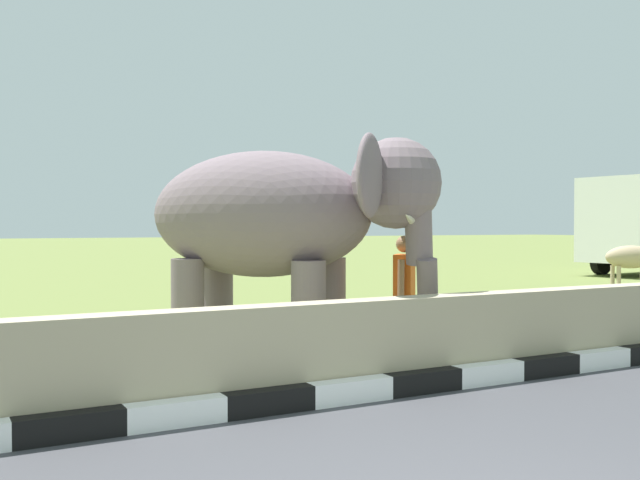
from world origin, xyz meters
The scene contains 5 objects.
striped_curb centered at (-0.35, 3.57, 0.12)m, with size 16.20×0.20×0.24m.
barrier_parapet centered at (2.00, 3.87, 0.50)m, with size 28.00×0.36×1.00m, color tan.
elephant centered at (1.46, 6.05, 1.90)m, with size 3.81×3.86×2.91m.
person_handler centered at (2.95, 5.41, 0.93)m, with size 0.51×0.52×1.66m.
cow_near centered at (15.03, 11.28, 0.87)m, with size 1.90×1.14×1.23m.
Camera 1 is at (-2.69, -2.62, 1.78)m, focal length 40.43 mm.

